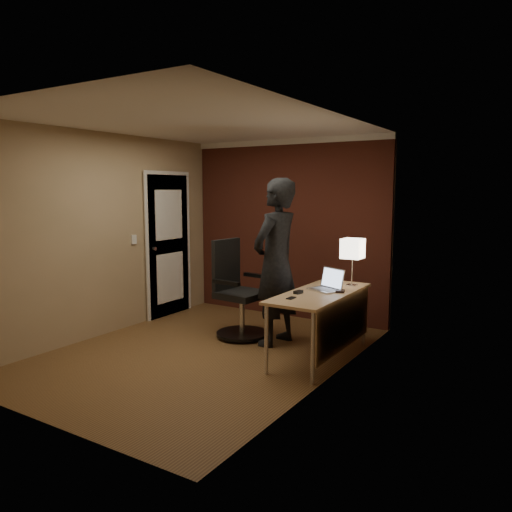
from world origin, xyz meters
name	(u,v)px	position (x,y,z in m)	size (l,w,h in m)	color
room	(256,222)	(-0.27, 1.54, 1.37)	(4.00, 4.00, 4.00)	brown
desk	(326,305)	(1.25, 0.50, 0.60)	(0.60, 1.50, 0.73)	tan
desk_lamp	(353,249)	(1.34, 0.99, 1.15)	(0.22, 0.22, 0.54)	silver
laptop	(328,284)	(1.21, 0.65, 0.79)	(0.41, 0.37, 0.23)	silver
mouse	(298,292)	(1.02, 0.31, 0.75)	(0.06, 0.10, 0.03)	black
phone	(291,298)	(1.07, 0.06, 0.73)	(0.06, 0.12, 0.01)	black
wallet	(340,291)	(1.36, 0.61, 0.74)	(0.09, 0.11, 0.02)	black
office_chair	(237,295)	(-0.03, 0.72, 0.52)	(0.64, 0.68, 1.17)	black
person	(276,262)	(0.52, 0.71, 0.97)	(0.71, 0.46, 1.94)	black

